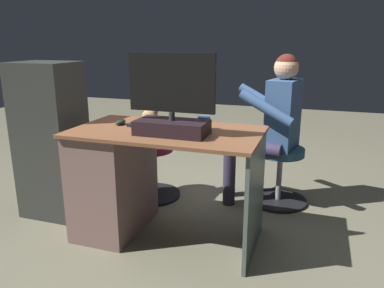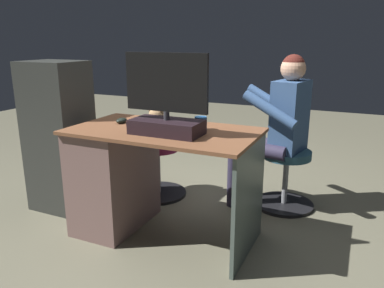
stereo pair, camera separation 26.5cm
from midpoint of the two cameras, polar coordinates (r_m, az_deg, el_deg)
ground_plane at (r=2.96m, az=1.68°, el=-10.67°), size 10.00×10.00×0.00m
desk at (r=2.67m, az=-7.33°, el=-4.57°), size 1.21×0.67×0.75m
monitor at (r=2.28m, az=-0.55°, el=5.04°), size 0.54×0.22×0.49m
keyboard at (r=2.51m, az=-2.08°, el=2.89°), size 0.42×0.14×0.02m
computer_mouse at (r=2.63m, az=-7.77°, el=3.50°), size 0.06×0.10×0.04m
cup at (r=2.40m, az=4.49°, el=3.08°), size 0.08×0.08×0.09m
tv_remote at (r=2.47m, az=-4.14°, el=2.59°), size 0.11×0.15×0.02m
office_chair_teddy at (r=3.23m, az=-2.85°, el=-3.41°), size 0.48×0.48×0.47m
teddy_bear at (r=3.15m, az=-2.84°, el=2.60°), size 0.22×0.22×0.31m
visitor_chair at (r=3.14m, az=16.34°, el=-4.54°), size 0.47×0.47×0.47m
person at (r=3.01m, az=15.21°, el=3.41°), size 0.60×0.55×1.20m
equipment_rack at (r=3.05m, az=-17.08°, el=0.98°), size 0.44×0.36×1.15m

